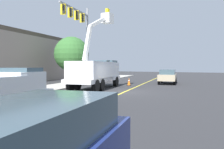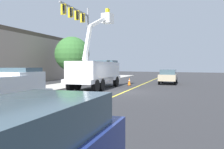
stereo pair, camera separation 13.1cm
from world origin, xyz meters
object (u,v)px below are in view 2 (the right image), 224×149
Objects in this scene: utility_bucket_truck at (96,71)px; passing_minivan at (168,76)px; traffic_signal_mast at (80,27)px; traffic_cone_mid_front at (129,82)px.

passing_minivan is at bearing -24.72° from utility_bucket_truck.
passing_minivan is 11.66m from traffic_signal_mast.
traffic_cone_mid_front is at bearing -69.40° from traffic_signal_mast.
passing_minivan is 0.57× the size of traffic_signal_mast.
traffic_signal_mast is (-6.37, 8.10, 5.45)m from passing_minivan.
passing_minivan is at bearing -51.82° from traffic_signal_mast.
utility_bucket_truck is at bearing 155.28° from passing_minivan.
traffic_cone_mid_front is at bearing -14.46° from utility_bucket_truck.
passing_minivan is 5.39m from traffic_cone_mid_front.
utility_bucket_truck reaches higher than passing_minivan.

